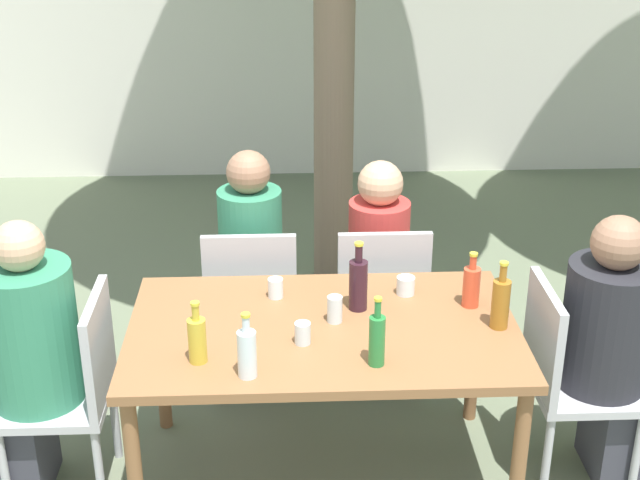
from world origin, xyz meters
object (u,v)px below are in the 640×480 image
at_px(person_seated_1, 620,363).
at_px(person_seated_0, 18,375).
at_px(green_bottle_0, 377,339).
at_px(drinking_glass_2, 276,288).
at_px(patio_chair_0, 75,384).
at_px(patio_chair_1, 566,372).
at_px(person_seated_3, 376,275).
at_px(drinking_glass_0, 406,286).
at_px(oil_cruet_1, 197,339).
at_px(drinking_glass_1, 303,333).
at_px(drinking_glass_3, 335,309).
at_px(patio_chair_2, 251,300).
at_px(amber_bottle_2, 501,302).
at_px(water_bottle_4, 247,352).
at_px(dining_table_front, 323,342).
at_px(person_seated_2, 252,273).
at_px(soda_bottle_3, 471,285).
at_px(wine_bottle_5, 358,283).
at_px(patio_chair_3, 381,297).

bearing_deg(person_seated_1, person_seated_0, 90.00).
height_order(green_bottle_0, drinking_glass_2, green_bottle_0).
height_order(patio_chair_0, patio_chair_1, same).
bearing_deg(person_seated_3, drinking_glass_0, 94.49).
bearing_deg(green_bottle_0, oil_cruet_1, 175.68).
relative_size(person_seated_3, drinking_glass_1, 13.17).
xyz_separation_m(person_seated_3, drinking_glass_3, (-0.27, -0.91, 0.30)).
height_order(patio_chair_1, drinking_glass_2, patio_chair_1).
relative_size(person_seated_3, drinking_glass_2, 13.44).
distance_m(patio_chair_2, oil_cruet_1, 1.03).
distance_m(oil_cruet_1, drinking_glass_1, 0.42).
bearing_deg(patio_chair_1, green_bottle_0, 109.56).
height_order(amber_bottle_2, drinking_glass_0, amber_bottle_2).
relative_size(patio_chair_0, water_bottle_4, 3.49).
relative_size(person_seated_0, amber_bottle_2, 4.28).
relative_size(dining_table_front, drinking_glass_1, 17.89).
bearing_deg(patio_chair_1, patio_chair_0, 90.00).
bearing_deg(water_bottle_4, person_seated_2, 90.94).
xyz_separation_m(person_seated_0, drinking_glass_1, (1.17, -0.13, 0.24)).
height_order(soda_bottle_3, wine_bottle_5, wine_bottle_5).
height_order(dining_table_front, person_seated_3, person_seated_3).
bearing_deg(drinking_glass_0, person_seated_0, -170.59).
distance_m(drinking_glass_1, drinking_glass_2, 0.41).
distance_m(green_bottle_0, oil_cruet_1, 0.67).
xyz_separation_m(patio_chair_2, water_bottle_4, (0.02, -1.07, 0.35)).
relative_size(patio_chair_0, drinking_glass_3, 8.05).
bearing_deg(person_seated_2, patio_chair_1, 144.82).
xyz_separation_m(person_seated_0, water_bottle_4, (0.96, -0.36, 0.30)).
bearing_deg(drinking_glass_0, soda_bottle_3, -24.67).
xyz_separation_m(person_seated_3, amber_bottle_2, (0.39, -0.99, 0.35)).
height_order(patio_chair_1, person_seated_1, person_seated_1).
bearing_deg(person_seated_3, dining_table_front, 71.57).
distance_m(person_seated_1, soda_bottle_3, 0.71).
bearing_deg(amber_bottle_2, patio_chair_2, 143.89).
bearing_deg(water_bottle_4, oil_cruet_1, 149.80).
height_order(green_bottle_0, oil_cruet_1, green_bottle_0).
bearing_deg(patio_chair_2, person_seated_2, -90.00).
xyz_separation_m(person_seated_3, wine_bottle_5, (-0.16, -0.81, 0.36)).
bearing_deg(dining_table_front, amber_bottle_2, -3.07).
bearing_deg(patio_chair_2, drinking_glass_2, 105.48).
bearing_deg(drinking_glass_3, person_seated_1, -1.78).
distance_m(patio_chair_3, drinking_glass_1, 0.98).
relative_size(wine_bottle_5, drinking_glass_1, 3.43).
bearing_deg(person_seated_3, person_seated_0, 31.22).
relative_size(person_seated_0, green_bottle_0, 4.42).
bearing_deg(patio_chair_2, amber_bottle_2, 143.89).
distance_m(patio_chair_2, green_bottle_0, 1.18).
relative_size(patio_chair_2, soda_bottle_3, 3.70).
xyz_separation_m(person_seated_1, oil_cruet_1, (-1.74, -0.25, 0.31)).
distance_m(green_bottle_0, water_bottle_4, 0.48).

